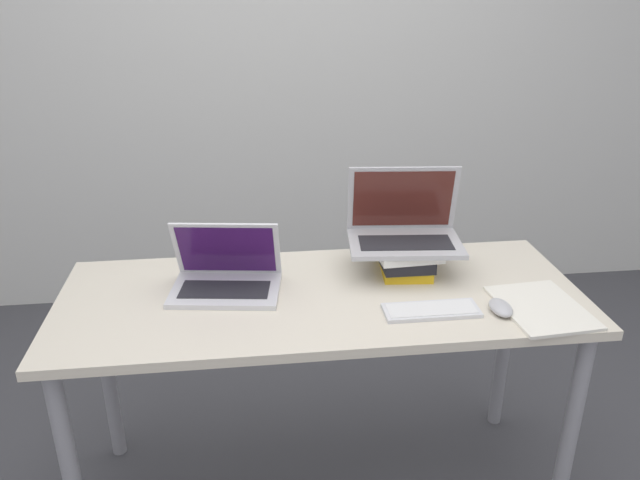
{
  "coord_description": "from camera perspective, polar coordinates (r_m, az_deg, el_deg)",
  "views": [
    {
      "loc": [
        -0.21,
        -1.37,
        1.7
      ],
      "look_at": [
        -0.0,
        0.32,
        0.96
      ],
      "focal_mm": 35.0,
      "sensor_mm": 36.0,
      "label": 1
    }
  ],
  "objects": [
    {
      "name": "wall_back",
      "position": [
        3.25,
        -3.31,
        17.21
      ],
      "size": [
        8.0,
        0.05,
        2.7
      ],
      "color": "silver",
      "rests_on": "ground_plane"
    },
    {
      "name": "desk",
      "position": [
        1.98,
        0.11,
        -7.19
      ],
      "size": [
        1.61,
        0.64,
        0.78
      ],
      "color": "beige",
      "rests_on": "ground_plane"
    },
    {
      "name": "laptop_left",
      "position": [
        1.96,
        -8.59,
        -3.29
      ],
      "size": [
        0.36,
        0.27,
        0.22
      ],
      "color": "silver",
      "rests_on": "desk"
    },
    {
      "name": "book_stack",
      "position": [
        2.09,
        7.63,
        -1.37
      ],
      "size": [
        0.22,
        0.27,
        0.1
      ],
      "color": "gold",
      "rests_on": "desk"
    },
    {
      "name": "laptop_on_books",
      "position": [
        2.06,
        7.69,
        1.08
      ],
      "size": [
        0.38,
        0.27,
        0.25
      ],
      "color": "#B2B2B7",
      "rests_on": "book_stack"
    },
    {
      "name": "wireless_keyboard",
      "position": [
        1.86,
        10.14,
        -6.35
      ],
      "size": [
        0.28,
        0.1,
        0.01
      ],
      "color": "silver",
      "rests_on": "desk"
    },
    {
      "name": "mouse",
      "position": [
        1.9,
        16.2,
        -5.95
      ],
      "size": [
        0.06,
        0.1,
        0.03
      ],
      "color": "#B2B2B7",
      "rests_on": "desk"
    },
    {
      "name": "notepad",
      "position": [
        1.96,
        19.58,
        -5.84
      ],
      "size": [
        0.25,
        0.32,
        0.01
      ],
      "color": "white",
      "rests_on": "desk"
    }
  ]
}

